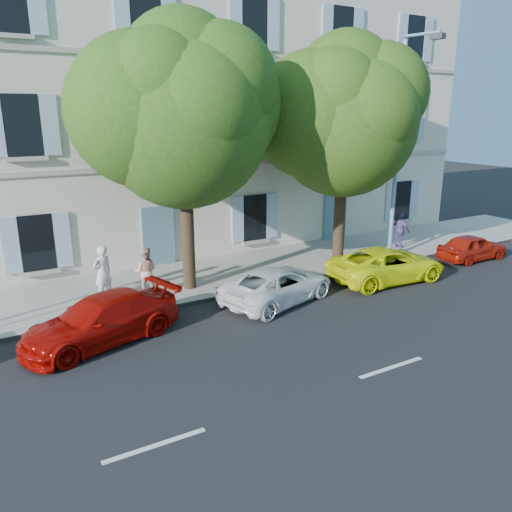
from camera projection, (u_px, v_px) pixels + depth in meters
ground at (299, 313)px, 15.55m from camera, size 90.00×90.00×0.00m
sidewalk at (234, 272)px, 19.24m from camera, size 36.00×4.50×0.15m
kerb at (262, 289)px, 17.43m from camera, size 36.00×0.16×0.16m
building at (173, 113)px, 22.39m from camera, size 28.00×7.00×12.00m
car_red_coupe at (101, 320)px, 13.43m from camera, size 4.69×2.91×1.27m
car_white_coupe at (278, 285)px, 16.32m from camera, size 4.54×3.04×1.16m
car_yellow_supercar at (387, 264)px, 18.35m from camera, size 4.61×2.34×1.25m
car_red_hatchback at (472, 247)px, 20.97m from camera, size 3.27×1.34×1.11m
tree_left at (183, 121)px, 15.83m from camera, size 5.60×5.60×8.69m
tree_right at (344, 124)px, 18.77m from camera, size 5.49×5.49×8.46m
street_lamp at (401, 138)px, 19.44m from camera, size 0.36×1.85×8.62m
pedestrian_a at (103, 273)px, 16.05m from camera, size 0.77×0.64×1.79m
pedestrian_b at (146, 271)px, 16.51m from camera, size 0.98×0.90×1.61m
pedestrian_c at (400, 230)px, 22.19m from camera, size 0.51×0.98×1.60m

